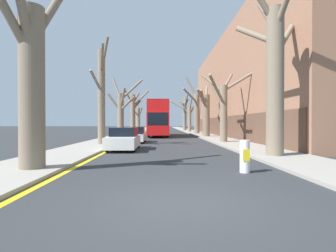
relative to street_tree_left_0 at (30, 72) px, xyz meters
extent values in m
plane|color=#2B2D30|center=(4.99, -3.73, -3.47)|extent=(300.00, 300.00, 0.00)
cube|color=gray|center=(-0.54, 46.27, -3.41)|extent=(3.20, 120.00, 0.12)
cube|color=gray|center=(10.51, 46.27, -3.41)|extent=(3.20, 120.00, 0.12)
cube|color=#93664C|center=(17.11, 24.22, 2.86)|extent=(10.00, 41.02, 12.67)
cube|color=brown|center=(12.09, 24.22, -2.22)|extent=(0.12, 40.20, 2.50)
cube|color=yellow|center=(1.25, 46.27, -3.47)|extent=(0.24, 120.00, 0.01)
cylinder|color=#7A6B56|center=(0.03, 0.05, -0.59)|extent=(0.86, 0.86, 5.77)
cylinder|color=#7A6B56|center=(0.50, 0.75, 2.58)|extent=(1.33, 1.79, 3.23)
cylinder|color=#7A6B56|center=(0.03, -0.65, 2.15)|extent=(0.31, 1.68, 3.10)
cylinder|color=#7A6B56|center=(-0.44, -0.67, 1.89)|extent=(1.34, 1.81, 2.96)
cylinder|color=#7A6B56|center=(-0.62, -0.22, 1.90)|extent=(1.65, 0.91, 2.64)
cylinder|color=#7A6B56|center=(-0.04, 10.94, 0.20)|extent=(0.56, 0.56, 7.34)
cylinder|color=#7A6B56|center=(-0.26, 10.21, 1.33)|extent=(0.68, 1.64, 1.50)
cylinder|color=#7A6B56|center=(0.33, 10.38, 3.29)|extent=(0.99, 1.37, 2.50)
cylinder|color=#7A6B56|center=(0.27, 9.84, 2.95)|extent=(0.84, 2.35, 1.74)
cylinder|color=#7A6B56|center=(-0.16, 21.04, -0.90)|extent=(0.71, 0.71, 5.14)
cylinder|color=#7A6B56|center=(-0.70, 21.58, 2.30)|extent=(1.42, 1.40, 2.71)
cylinder|color=#7A6B56|center=(1.06, 21.27, 2.13)|extent=(2.65, 0.74, 2.54)
cylinder|color=#7A6B56|center=(0.74, 20.21, 0.46)|extent=(2.05, 1.93, 1.64)
cylinder|color=#7A6B56|center=(0.15, 20.56, 1.09)|extent=(0.93, 1.28, 2.37)
cylinder|color=#7A6B56|center=(-0.85, 20.97, 0.59)|extent=(1.62, 0.41, 2.13)
cylinder|color=#7A6B56|center=(-0.03, 32.74, -0.33)|extent=(0.76, 0.76, 6.28)
cylinder|color=#7A6B56|center=(0.47, 32.70, 2.19)|extent=(1.26, 0.37, 1.97)
cylinder|color=#7A6B56|center=(1.17, 33.22, 2.21)|extent=(2.69, 1.28, 2.87)
cylinder|color=#7A6B56|center=(-0.72, 32.20, 2.55)|extent=(1.71, 1.42, 2.82)
cylinder|color=#7A6B56|center=(0.55, 33.18, 1.15)|extent=(1.49, 1.22, 1.81)
cylinder|color=#7A6B56|center=(-0.12, 43.11, -1.10)|extent=(0.78, 0.78, 4.74)
cylinder|color=#7A6B56|center=(-0.19, 43.64, 1.81)|extent=(0.44, 1.33, 1.78)
cylinder|color=#7A6B56|center=(0.22, 43.75, 0.38)|extent=(1.02, 1.59, 2.03)
cylinder|color=#7A6B56|center=(-0.59, 42.19, 0.38)|extent=(1.26, 2.08, 1.49)
cylinder|color=#7A6B56|center=(10.15, 3.50, 0.21)|extent=(0.83, 0.83, 7.36)
cylinder|color=#7A6B56|center=(9.97, 4.00, 3.66)|extent=(0.73, 1.34, 1.81)
cylinder|color=#7A6B56|center=(10.30, 2.75, 3.81)|extent=(0.62, 1.78, 2.31)
cylinder|color=#7A6B56|center=(9.52, 4.52, 2.89)|extent=(1.58, 2.32, 1.66)
cylinder|color=#7A6B56|center=(11.10, 4.56, 2.66)|extent=(2.23, 2.46, 2.46)
cylinder|color=#7A6B56|center=(9.88, 13.05, -0.99)|extent=(0.63, 0.63, 4.96)
cylinder|color=#7A6B56|center=(9.03, 11.69, 0.91)|extent=(1.96, 2.95, 2.16)
cylinder|color=#7A6B56|center=(9.35, 13.43, 0.80)|extent=(1.36, 1.05, 2.09)
cylinder|color=#7A6B56|center=(10.48, 14.00, 1.94)|extent=(1.45, 2.12, 1.78)
cylinder|color=#7A6B56|center=(9.09, 13.81, 1.74)|extent=(1.84, 1.77, 1.91)
cylinder|color=#7A6B56|center=(11.38, 12.69, 1.95)|extent=(3.15, 0.97, 2.03)
cylinder|color=#7A6B56|center=(10.01, 22.66, -0.88)|extent=(0.89, 0.89, 5.18)
cylinder|color=#7A6B56|center=(9.80, 23.50, 1.32)|extent=(0.78, 1.97, 1.86)
cylinder|color=#7A6B56|center=(10.20, 23.46, 2.13)|extent=(0.73, 1.88, 1.76)
cylinder|color=#7A6B56|center=(9.52, 21.54, 1.05)|extent=(1.35, 2.54, 2.20)
cylinder|color=#7A6B56|center=(9.43, 22.19, 1.21)|extent=(1.56, 1.34, 2.29)
cylinder|color=#7A6B56|center=(10.16, 32.21, -0.22)|extent=(0.85, 0.85, 6.51)
cylinder|color=#7A6B56|center=(9.02, 31.40, 2.56)|extent=(2.60, 1.95, 2.21)
cylinder|color=#7A6B56|center=(10.23, 31.60, 2.24)|extent=(0.47, 1.50, 2.23)
cylinder|color=#7A6B56|center=(9.33, 32.43, 3.99)|extent=(2.00, 0.79, 3.18)
cylinder|color=#7A6B56|center=(10.02, 41.68, -0.93)|extent=(0.63, 0.63, 5.08)
cylinder|color=#7A6B56|center=(10.19, 40.85, 2.21)|extent=(0.59, 1.88, 2.59)
cylinder|color=#7A6B56|center=(9.11, 41.83, 1.06)|extent=(2.05, 0.56, 2.93)
cylinder|color=#7A6B56|center=(11.02, 40.97, 1.71)|extent=(2.24, 1.67, 2.26)
cylinder|color=#7A6B56|center=(10.62, 41.89, 0.90)|extent=(1.45, 0.70, 2.10)
cylinder|color=#7A6B56|center=(10.19, 41.23, 1.92)|extent=(0.60, 1.15, 1.93)
cylinder|color=#7A6B56|center=(9.88, 51.30, -0.30)|extent=(0.89, 0.89, 6.35)
cylinder|color=#7A6B56|center=(9.62, 50.25, 1.60)|extent=(0.88, 2.40, 2.65)
cylinder|color=#7A6B56|center=(8.37, 51.66, 2.38)|extent=(3.25, 1.06, 2.14)
cylinder|color=#7A6B56|center=(9.95, 51.91, 3.34)|extent=(0.47, 1.54, 2.61)
cylinder|color=#7A6B56|center=(10.26, 51.01, 2.83)|extent=(1.17, 1.00, 2.16)
cylinder|color=#7A6B56|center=(10.24, 50.52, 3.75)|extent=(1.10, 1.94, 3.37)
cube|color=red|center=(4.16, 25.04, -1.81)|extent=(2.54, 10.91, 2.63)
cube|color=red|center=(4.16, 25.04, 0.17)|extent=(2.49, 10.69, 1.32)
cube|color=#A91111|center=(4.16, 25.04, 0.89)|extent=(2.49, 10.69, 0.12)
cube|color=black|center=(4.16, 25.04, -1.29)|extent=(2.57, 9.60, 1.37)
cube|color=black|center=(4.16, 25.04, 0.24)|extent=(2.57, 9.60, 1.00)
cube|color=black|center=(4.16, 19.60, -1.29)|extent=(2.29, 0.06, 1.44)
cylinder|color=black|center=(3.06, 21.76, -2.97)|extent=(0.30, 1.00, 1.00)
cylinder|color=black|center=(5.26, 21.76, -2.97)|extent=(0.30, 1.00, 1.00)
cylinder|color=black|center=(3.06, 28.09, -2.97)|extent=(0.30, 1.00, 1.00)
cylinder|color=black|center=(5.26, 28.09, -2.97)|extent=(0.30, 1.00, 1.00)
cube|color=silver|center=(2.15, 7.52, -2.95)|extent=(1.78, 4.32, 0.69)
cube|color=black|center=(2.15, 7.78, -2.32)|extent=(1.57, 2.25, 0.56)
cylinder|color=black|center=(1.37, 6.22, -3.16)|extent=(0.20, 0.63, 0.63)
cylinder|color=black|center=(2.93, 6.22, -3.16)|extent=(0.20, 0.63, 0.63)
cylinder|color=black|center=(1.37, 8.81, -3.16)|extent=(0.20, 0.63, 0.63)
cylinder|color=black|center=(2.93, 8.81, -3.16)|extent=(0.20, 0.63, 0.63)
cube|color=silver|center=(2.15, 14.01, -3.01)|extent=(1.87, 4.10, 0.57)
cube|color=black|center=(2.15, 14.26, -2.41)|extent=(1.65, 2.13, 0.63)
cylinder|color=black|center=(1.33, 12.79, -3.16)|extent=(0.20, 0.63, 0.63)
cylinder|color=black|center=(2.98, 12.79, -3.16)|extent=(0.20, 0.63, 0.63)
cylinder|color=black|center=(1.33, 15.24, -3.16)|extent=(0.20, 0.63, 0.63)
cylinder|color=black|center=(2.98, 15.24, -3.16)|extent=(0.20, 0.63, 0.63)
cylinder|color=white|center=(7.43, -0.34, -2.91)|extent=(0.34, 0.34, 1.12)
cube|color=yellow|center=(7.43, -0.52, -2.86)|extent=(0.24, 0.01, 0.40)
camera|label=1|loc=(4.58, -9.24, -1.78)|focal=28.00mm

